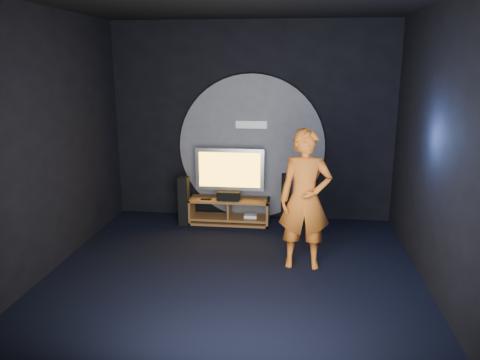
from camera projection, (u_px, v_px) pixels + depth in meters
The scene contains 14 objects.
floor at pixel (234, 274), 6.34m from camera, with size 5.00×5.00×0.00m, color black.
back_wall at pixel (252, 122), 8.32m from camera, with size 5.00×0.04×3.50m, color black.
front_wall at pixel (189, 204), 3.50m from camera, with size 5.00×0.04×3.50m, color black.
left_wall at pixel (47, 143), 6.19m from camera, with size 0.04×5.00×3.50m, color black.
right_wall at pixel (439, 151), 5.62m from camera, with size 0.04×5.00×3.50m, color black.
wall_disc_panel at pixel (251, 148), 8.37m from camera, with size 2.60×0.11×2.60m.
media_console at pixel (230, 212), 8.30m from camera, with size 1.40×0.45×0.45m.
tv at pixel (230, 171), 8.19m from camera, with size 1.21×0.22×0.89m.
center_speaker at pixel (229, 196), 8.14m from camera, with size 0.40×0.15×0.15m, color black.
remote at pixel (206, 199), 8.17m from camera, with size 0.18×0.05×0.02m, color black.
tower_speaker_left at pixel (184, 201), 8.18m from camera, with size 0.17×0.19×0.86m, color black.
tower_speaker_right at pixel (286, 197), 8.42m from camera, with size 0.17×0.19×0.86m, color black.
subwoofer at pixel (306, 213), 8.34m from camera, with size 0.31×0.31×0.35m, color black.
player at pixel (305, 200), 6.36m from camera, with size 0.71×0.46×1.94m, color #CE621C.
Camera 1 is at (0.77, -5.78, 2.78)m, focal length 35.00 mm.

